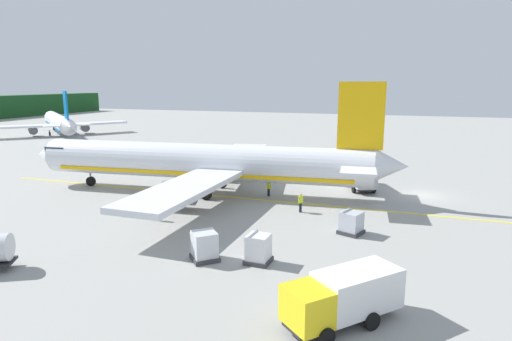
% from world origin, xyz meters
% --- Properties ---
extents(ground, '(240.00, 320.00, 0.20)m').
position_xyz_m(ground, '(0.00, 48.00, -0.10)').
color(ground, '#999993').
extents(airliner_foreground, '(34.54, 41.74, 11.90)m').
position_xyz_m(airliner_foreground, '(-6.79, 22.36, 3.39)').
color(airliner_foreground, silver).
rests_on(airliner_foreground, ground).
extents(airliner_mid_apron, '(25.87, 29.20, 10.21)m').
position_xyz_m(airliner_mid_apron, '(30.72, 77.48, 2.91)').
color(airliner_mid_apron, white).
rests_on(airliner_mid_apron, ground).
extents(service_truck_fuel, '(6.05, 5.75, 2.63)m').
position_xyz_m(service_truck_fuel, '(-28.04, 4.76, 1.49)').
color(service_truck_fuel, yellow).
rests_on(service_truck_fuel, ground).
extents(service_truck_baggage, '(6.95, 4.68, 2.76)m').
position_xyz_m(service_truck_baggage, '(1.05, 7.12, 1.55)').
color(service_truck_baggage, silver).
rests_on(service_truck_baggage, ground).
extents(cargo_container_near, '(2.43, 2.43, 2.11)m').
position_xyz_m(cargo_container_near, '(-23.15, 14.71, 1.00)').
color(cargo_container_near, '#333338').
rests_on(cargo_container_near, ground).
extents(cargo_container_mid, '(2.19, 2.19, 1.91)m').
position_xyz_m(cargo_container_mid, '(-14.65, 6.00, 0.90)').
color(cargo_container_mid, '#333338').
rests_on(cargo_container_mid, ground).
extents(cargo_container_far, '(1.69, 1.69, 2.06)m').
position_xyz_m(cargo_container_far, '(-22.41, 11.14, 0.98)').
color(cargo_container_far, '#333338').
rests_on(cargo_container_far, ground).
extents(crew_marshaller, '(0.40, 0.58, 1.71)m').
position_xyz_m(crew_marshaller, '(-16.76, 22.68, 1.01)').
color(crew_marshaller, '#191E33').
rests_on(crew_marshaller, ground).
extents(crew_loader_left, '(0.40, 0.57, 1.63)m').
position_xyz_m(crew_loader_left, '(-5.76, 15.63, 0.96)').
color(crew_loader_left, '#191E33').
rests_on(crew_loader_left, ground).
extents(crew_loader_right, '(0.58, 0.40, 1.79)m').
position_xyz_m(crew_loader_right, '(-10.29, 11.12, 1.06)').
color(crew_loader_right, '#191E33').
rests_on(crew_loader_right, ground).
extents(apron_guide_line, '(0.30, 60.00, 0.01)m').
position_xyz_m(apron_guide_line, '(-7.45, 17.93, 0.01)').
color(apron_guide_line, yellow).
rests_on(apron_guide_line, ground).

